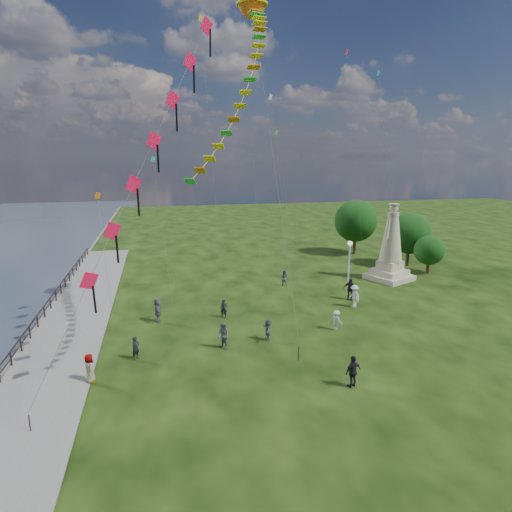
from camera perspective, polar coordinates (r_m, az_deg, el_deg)
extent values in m
cube|color=slate|center=(33.52, -28.13, -10.13)|extent=(0.30, 160.00, 0.60)
cube|color=slate|center=(31.03, -24.59, -11.09)|extent=(5.00, 60.00, 0.10)
cylinder|color=black|center=(29.67, -29.87, -11.84)|extent=(0.11, 0.11, 1.00)
cylinder|color=black|center=(31.43, -28.83, -10.35)|extent=(0.11, 0.11, 1.00)
cylinder|color=black|center=(33.21, -27.92, -9.02)|extent=(0.11, 0.11, 1.00)
cylinder|color=black|center=(35.02, -27.11, -7.82)|extent=(0.11, 0.11, 1.00)
cylinder|color=black|center=(36.84, -26.38, -6.74)|extent=(0.11, 0.11, 1.00)
cylinder|color=black|center=(38.69, -25.72, -5.75)|extent=(0.11, 0.11, 1.00)
cylinder|color=black|center=(40.54, -25.12, -4.86)|extent=(0.11, 0.11, 1.00)
cylinder|color=black|center=(42.41, -24.58, -4.05)|extent=(0.11, 0.11, 1.00)
cylinder|color=black|center=(44.30, -24.09, -3.30)|extent=(0.11, 0.11, 1.00)
cylinder|color=black|center=(46.19, -23.63, -2.62)|extent=(0.11, 0.11, 1.00)
cylinder|color=black|center=(48.09, -23.22, -1.99)|extent=(0.11, 0.11, 1.00)
cylinder|color=black|center=(50.00, -22.83, -1.40)|extent=(0.11, 0.11, 1.00)
cylinder|color=black|center=(51.91, -22.47, -0.86)|extent=(0.11, 0.11, 1.00)
cylinder|color=black|center=(53.83, -22.14, -0.36)|extent=(0.11, 0.11, 1.00)
cylinder|color=black|center=(55.76, -21.83, 0.11)|extent=(0.11, 0.11, 1.00)
cylinder|color=black|center=(57.69, -21.55, 0.54)|extent=(0.11, 0.11, 1.00)
cube|color=black|center=(33.05, -28.01, -8.24)|extent=(0.06, 52.00, 0.06)
cube|color=black|center=(33.19, -27.93, -8.94)|extent=(0.06, 52.00, 0.06)
cube|color=#C2B393|center=(45.35, 17.31, -2.68)|extent=(4.96, 4.96, 0.54)
cube|color=#C2B393|center=(45.21, 17.35, -2.02)|extent=(3.78, 3.78, 0.54)
cube|color=#C2B393|center=(45.03, 17.41, -1.14)|extent=(2.60, 2.60, 0.90)
cylinder|color=#C2B393|center=(44.11, 17.87, 5.32)|extent=(1.42, 1.42, 0.36)
sphere|color=#C2B393|center=(44.04, 17.92, 6.04)|extent=(0.83, 0.83, 0.83)
cylinder|color=#C2B393|center=(44.00, 17.96, 6.60)|extent=(0.99, 0.99, 0.09)
cylinder|color=silver|center=(39.96, 12.26, -1.62)|extent=(0.13, 0.13, 4.38)
sphere|color=white|center=(39.44, 12.42, 1.65)|extent=(0.44, 0.44, 0.44)
cylinder|color=#382314|center=(51.44, 19.57, 0.01)|extent=(0.36, 0.36, 2.31)
sphere|color=#153A10|center=(50.95, 19.80, 2.85)|extent=(4.61, 4.61, 4.61)
cylinder|color=#382314|center=(48.95, 21.93, -1.28)|extent=(0.36, 0.36, 1.57)
sphere|color=#153A10|center=(48.57, 22.10, 0.74)|extent=(3.13, 3.13, 3.13)
cylinder|color=#382314|center=(55.75, 12.99, 1.58)|extent=(0.36, 0.36, 2.63)
sphere|color=#153A10|center=(55.26, 13.15, 4.59)|extent=(5.27, 5.27, 5.27)
imported|color=black|center=(27.73, -15.76, -11.73)|extent=(0.62, 0.62, 1.46)
imported|color=#595960|center=(28.01, -4.40, -10.60)|extent=(0.90, 1.03, 1.80)
imported|color=silver|center=(31.47, 10.65, -8.40)|extent=(1.00, 1.02, 1.46)
imported|color=black|center=(24.31, 12.80, -14.77)|extent=(1.19, 0.88, 1.81)
imported|color=#595960|center=(33.17, -12.95, -7.02)|extent=(0.81, 1.74, 1.84)
imported|color=black|center=(33.26, -4.31, -7.01)|extent=(0.60, 0.46, 1.45)
imported|color=#595960|center=(41.18, 3.72, -2.93)|extent=(0.88, 0.72, 1.57)
imported|color=silver|center=(36.26, 12.98, -5.24)|extent=(0.82, 1.30, 1.88)
imported|color=black|center=(37.99, 12.42, -4.31)|extent=(1.28, 1.08, 1.94)
imported|color=#595960|center=(25.84, -21.32, -13.81)|extent=(0.73, 0.93, 1.67)
imported|color=#595960|center=(29.24, 1.58, -9.79)|extent=(0.71, 1.46, 1.53)
cylinder|color=black|center=(22.97, -27.94, -19.18)|extent=(0.06, 0.06, 0.90)
cube|color=#F60E3F|center=(22.39, -21.35, -3.10)|extent=(0.87, 0.64, 1.03)
cube|color=black|center=(22.54, -20.74, -5.47)|extent=(0.10, 0.28, 1.48)
cube|color=#F60E3F|center=(22.81, -18.62, 3.20)|extent=(0.87, 0.64, 1.03)
cube|color=black|center=(22.87, -18.02, 0.84)|extent=(0.10, 0.28, 1.48)
cube|color=#F60E3F|center=(23.55, -16.00, 9.18)|extent=(0.87, 0.64, 1.03)
cube|color=black|center=(23.52, -15.42, 6.89)|extent=(0.10, 0.28, 1.48)
cube|color=#F60E3F|center=(24.57, -13.48, 14.72)|extent=(0.87, 0.64, 1.03)
cube|color=black|center=(24.46, -12.93, 12.53)|extent=(0.10, 0.28, 1.48)
cube|color=#F60E3F|center=(25.85, -11.07, 19.74)|extent=(0.87, 0.64, 1.03)
cube|color=black|center=(25.66, -10.54, 17.67)|extent=(0.10, 0.28, 1.48)
cube|color=#F60E3F|center=(27.34, -8.78, 24.22)|extent=(0.87, 0.64, 1.03)
cube|color=black|center=(27.09, -8.28, 22.29)|extent=(0.10, 0.28, 1.48)
cube|color=#F60E3F|center=(29.01, -6.60, 28.18)|extent=(0.87, 0.64, 1.03)
cube|color=black|center=(28.70, -6.12, 26.40)|extent=(0.10, 0.28, 1.48)
cylinder|color=black|center=(26.81, 5.67, -12.82)|extent=(0.06, 0.06, 0.90)
sphere|color=orange|center=(33.35, -0.53, 30.54)|extent=(1.80, 1.80, 1.80)
cylinder|color=yellow|center=(33.35, -0.53, 30.54)|extent=(2.16, 2.16, 0.10)
cube|color=yellow|center=(33.51, -0.60, 30.04)|extent=(1.10, 0.85, 0.22)
cube|color=yellow|center=(32.91, -0.33, 29.91)|extent=(1.08, 0.84, 0.20)
cube|color=orange|center=(32.29, -0.07, 29.73)|extent=(1.05, 0.82, 0.19)
cube|color=green|center=(31.64, 0.15, 29.47)|extent=(1.01, 0.80, 0.17)
cube|color=yellow|center=(30.95, 0.33, 29.11)|extent=(0.98, 0.78, 0.16)
cube|color=yellow|center=(30.24, 0.45, 28.61)|extent=(0.93, 0.75, 0.15)
cube|color=orange|center=(29.49, 0.49, 27.98)|extent=(0.89, 0.72, 0.15)
cube|color=green|center=(28.71, 0.44, 27.19)|extent=(0.84, 0.68, 0.14)
cube|color=yellow|center=(27.91, 0.30, 26.24)|extent=(0.79, 0.65, 0.15)
cube|color=yellow|center=(27.09, 0.04, 25.14)|extent=(0.74, 0.61, 0.15)
cube|color=orange|center=(26.26, -0.33, 23.88)|extent=(0.71, 0.61, 0.16)
cube|color=green|center=(25.43, -0.81, 22.48)|extent=(0.71, 0.64, 0.18)
cube|color=yellow|center=(24.60, -1.42, 20.97)|extent=(0.71, 0.66, 0.19)
cube|color=yellow|center=(23.79, -2.16, 19.37)|extent=(0.70, 0.68, 0.21)
cube|color=orange|center=(23.00, -3.01, 17.72)|extent=(0.69, 0.69, 0.23)
cube|color=green|center=(22.24, -3.97, 16.05)|extent=(0.68, 0.69, 0.25)
cube|color=yellow|center=(21.51, -5.04, 14.39)|extent=(0.66, 0.69, 0.27)
cube|color=yellow|center=(20.81, -6.21, 12.79)|extent=(0.64, 0.68, 0.28)
cube|color=orange|center=(20.15, -7.45, 11.25)|extent=(0.62, 0.67, 0.30)
cube|color=green|center=(19.51, -8.77, 9.82)|extent=(0.60, 0.66, 0.31)
cube|color=teal|center=(40.84, -13.58, 12.45)|extent=(0.51, 0.39, 0.57)
cylinder|color=#595959|center=(38.83, -12.39, 3.68)|extent=(1.02, 5.02, 11.88)
cube|color=silver|center=(44.84, 1.95, 20.43)|extent=(0.51, 0.39, 0.57)
cylinder|color=#595959|center=(42.33, 3.40, 8.77)|extent=(1.02, 5.02, 17.82)
cube|color=#F60E3F|center=(51.98, 11.97, 25.08)|extent=(0.51, 0.39, 0.57)
cylinder|color=#595959|center=(48.75, 13.11, 12.15)|extent=(1.02, 5.02, 23.11)
cube|color=yellow|center=(51.58, -7.42, 28.92)|extent=(0.51, 0.39, 0.57)
cylinder|color=#595959|center=(47.19, -6.01, 14.29)|extent=(1.02, 5.02, 26.23)
cube|color=green|center=(50.82, 2.74, 16.14)|extent=(0.51, 0.39, 0.57)
cylinder|color=#595959|center=(48.72, 4.02, 7.55)|extent=(1.02, 5.02, 14.79)
cube|color=orange|center=(38.55, -20.37, 7.56)|extent=(0.51, 0.39, 0.57)
cylinder|color=#595959|center=(36.68, -19.52, 0.33)|extent=(1.02, 5.01, 8.91)
cylinder|color=#595959|center=(43.74, -0.73, 18.19)|extent=(1.02, 5.02, 31.93)
cube|color=teal|center=(46.94, 16.00, 22.42)|extent=(0.51, 0.39, 0.57)
cylinder|color=#595959|center=(44.36, 17.32, 9.87)|extent=(1.02, 5.02, 20.07)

